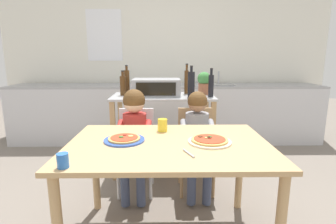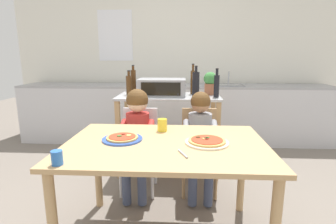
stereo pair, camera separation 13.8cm
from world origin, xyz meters
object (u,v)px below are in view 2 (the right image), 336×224
bottle_brown_beer (133,81)px  dining_table (166,155)px  bottle_slim_sauce (217,85)px  drinking_cup_yellow (162,125)px  dining_chair_right (199,144)px  pizza_plate_cream (207,142)px  kitchen_island_cart (169,121)px  bottle_dark_olive_oil (196,85)px  bottle_tall_green_wine (193,81)px  child_in_grey_shirt (200,132)px  potted_herb_plant (210,83)px  child_in_red_shirt (137,128)px  dining_chair_left (139,143)px  bottle_clear_vinegar (129,85)px  drinking_cup_blue (57,158)px  pizza_plate_blue_rimmed (122,138)px  serving_spoon (183,154)px  toaster_oven (162,87)px

bottle_brown_beer → dining_table: bottle_brown_beer is taller
bottle_slim_sauce → drinking_cup_yellow: 0.99m
bottle_brown_beer → dining_chair_right: bearing=-37.3°
pizza_plate_cream → drinking_cup_yellow: (-0.33, 0.28, 0.04)m
kitchen_island_cart → bottle_dark_olive_oil: bottle_dark_olive_oil is taller
bottle_tall_green_wine → bottle_brown_beer: (-0.69, -0.01, -0.00)m
bottle_slim_sauce → kitchen_island_cart: bearing=168.9°
bottle_dark_olive_oil → child_in_grey_shirt: bottle_dark_olive_oil is taller
potted_herb_plant → child_in_red_shirt: 1.05m
dining_chair_left → bottle_slim_sauce: bearing=23.9°
bottle_tall_green_wine → bottle_slim_sauce: bottle_tall_green_wine is taller
bottle_tall_green_wine → dining_chair_right: 0.80m
dining_table → bottle_dark_olive_oil: bearing=75.8°
dining_table → bottle_slim_sauce: bearing=66.6°
bottle_tall_green_wine → child_in_grey_shirt: bottle_tall_green_wine is taller
potted_herb_plant → child_in_grey_shirt: size_ratio=0.26×
bottle_clear_vinegar → drinking_cup_blue: 1.64m
bottle_slim_sauce → pizza_plate_blue_rimmed: bottle_slim_sauce is taller
dining_chair_left → child_in_grey_shirt: 0.62m
dining_table → child_in_grey_shirt: (0.28, 0.64, -0.01)m
pizza_plate_blue_rimmed → drinking_cup_blue: bearing=-120.2°
bottle_dark_olive_oil → child_in_red_shirt: size_ratio=0.33×
dining_chair_left → drinking_cup_blue: bearing=-102.6°
bottle_dark_olive_oil → child_in_grey_shirt: bearing=-84.2°
bottle_clear_vinegar → drinking_cup_yellow: 1.07m
dining_table → pizza_plate_cream: bearing=-1.0°
kitchen_island_cart → drinking_cup_yellow: (-0.00, -0.92, 0.20)m
bottle_brown_beer → drinking_cup_blue: size_ratio=4.14×
kitchen_island_cart → potted_herb_plant: bearing=11.4°
bottle_dark_olive_oil → drinking_cup_yellow: bottle_dark_olive_oil is taller
bottle_dark_olive_oil → potted_herb_plant: bearing=60.7°
pizza_plate_blue_rimmed → bottle_dark_olive_oil: bearing=59.2°
child_in_red_shirt → child_in_grey_shirt: size_ratio=1.02×
bottle_slim_sauce → potted_herb_plant: size_ratio=1.20×
dining_chair_left → pizza_plate_cream: 1.00m
pizza_plate_cream → serving_spoon: pizza_plate_cream is taller
bottle_tall_green_wine → dining_table: 1.41m
child_in_red_shirt → pizza_plate_blue_rimmed: size_ratio=3.57×
toaster_oven → drinking_cup_blue: size_ratio=6.55×
kitchen_island_cart → serving_spoon: 1.43m
dining_chair_left → dining_chair_right: (0.59, 0.01, 0.00)m
bottle_dark_olive_oil → dining_chair_left: bearing=-157.9°
bottle_clear_vinegar → drinking_cup_blue: bearing=-92.7°
kitchen_island_cart → drinking_cup_yellow: kitchen_island_cart is taller
bottle_brown_beer → pizza_plate_cream: 1.55m
bottle_tall_green_wine → dining_table: size_ratio=0.25×
potted_herb_plant → dining_chair_right: potted_herb_plant is taller
potted_herb_plant → dining_table: 1.41m
kitchen_island_cart → drinking_cup_yellow: size_ratio=11.53×
toaster_oven → dining_chair_left: (-0.19, -0.45, -0.51)m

